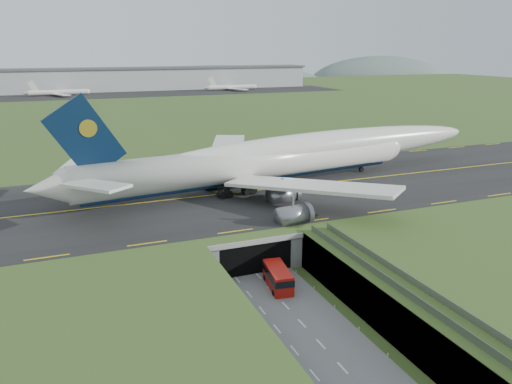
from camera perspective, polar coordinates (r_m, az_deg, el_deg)
name	(u,v)px	position (r m, az deg, el deg)	size (l,w,h in m)	color
ground	(277,297)	(73.12, 2.39, -11.93)	(900.00, 900.00, 0.00)	#395421
airfield_deck	(277,278)	(71.75, 2.42, -9.82)	(800.00, 800.00, 6.00)	gray
trench_road	(300,322)	(67.18, 5.07, -14.62)	(12.00, 75.00, 0.20)	slate
taxiway	(210,196)	(99.67, -5.30, -0.42)	(800.00, 44.00, 0.18)	black
tunnel_portal	(237,236)	(85.86, -2.14, -5.07)	(17.00, 22.30, 6.00)	gray
guideway	(433,313)	(61.90, 19.62, -12.89)	(3.00, 53.00, 7.05)	#A8A8A3
jumbo_jet	(285,157)	(106.77, 3.29, 3.96)	(105.79, 65.52, 21.86)	silver
shuttle_tram	(278,277)	(74.97, 2.51, -9.73)	(3.90, 7.90, 3.09)	#B0130B
cargo_terminal	(96,80)	(359.77, -17.83, 12.14)	(320.00, 67.00, 15.60)	#B2B2B2
distant_hills	(156,89)	(498.67, -11.32, 11.42)	(700.00, 91.00, 60.00)	slate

